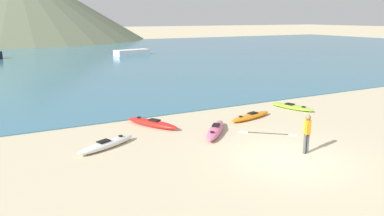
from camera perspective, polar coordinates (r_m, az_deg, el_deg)
ground_plane at (r=15.29m, az=14.54°, el=-7.51°), size 400.00×400.00×0.00m
bay_water at (r=54.89m, az=-17.70°, el=7.44°), size 160.00×70.00×0.06m
far_hill_right at (r=101.15m, az=-24.96°, el=14.35°), size 58.95×58.95×17.43m
kayak_on_sand_0 at (r=20.63m, az=8.93°, el=-1.26°), size 3.09×1.29×0.34m
kayak_on_sand_1 at (r=16.33m, az=-12.91°, el=-5.42°), size 2.91×1.77×0.38m
kayak_on_sand_2 at (r=17.86m, az=3.58°, el=-3.37°), size 2.61×2.89×0.41m
kayak_on_sand_3 at (r=23.41m, az=14.95°, el=0.18°), size 1.51×2.92×0.31m
kayak_on_sand_4 at (r=19.09m, az=-6.10°, el=-2.31°), size 2.06×3.14×0.39m
person_near_foreground at (r=15.78m, az=17.13°, el=-3.43°), size 0.33×0.22×1.63m
moored_boat_1 at (r=55.21m, az=-9.12°, el=8.38°), size 5.37×2.81×0.78m
loose_paddle at (r=18.24m, az=11.51°, el=-3.81°), size 2.26×1.91×0.03m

